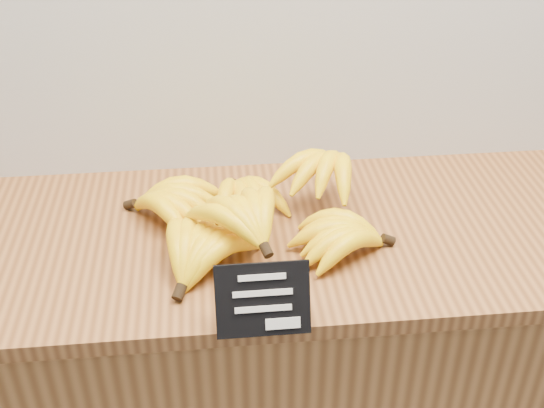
{
  "coord_description": "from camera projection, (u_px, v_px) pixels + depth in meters",
  "views": [
    {
      "loc": [
        -0.1,
        1.7,
        1.67
      ],
      "look_at": [
        0.0,
        2.7,
        1.02
      ],
      "focal_mm": 45.0,
      "sensor_mm": 36.0,
      "label": 1
    }
  ],
  "objects": [
    {
      "name": "counter",
      "position": [
        270.0,
        402.0,
        1.55
      ],
      "size": [
        1.5,
        0.5,
        0.9
      ],
      "primitive_type": "cube",
      "color": "#9D6532",
      "rests_on": "ground"
    },
    {
      "name": "counter_top",
      "position": [
        269.0,
        236.0,
        1.29
      ],
      "size": [
        1.34,
        0.54,
        0.03
      ],
      "primitive_type": "cube",
      "color": "brown",
      "rests_on": "counter"
    },
    {
      "name": "chalkboard_sign",
      "position": [
        263.0,
        300.0,
        1.03
      ],
      "size": [
        0.15,
        0.05,
        0.11
      ],
      "primitive_type": "cube",
      "rotation": [
        -0.39,
        0.0,
        0.0
      ],
      "color": "black",
      "rests_on": "counter_top"
    },
    {
      "name": "banana_pile",
      "position": [
        251.0,
        213.0,
        1.24
      ],
      "size": [
        0.49,
        0.38,
        0.12
      ],
      "color": "yellow",
      "rests_on": "counter_top"
    }
  ]
}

